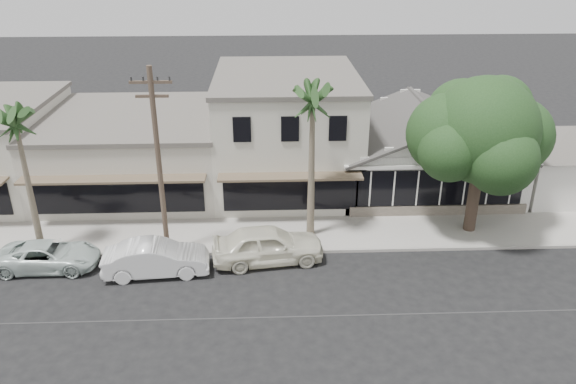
{
  "coord_description": "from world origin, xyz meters",
  "views": [
    {
      "loc": [
        -4.14,
        -18.3,
        13.88
      ],
      "look_at": [
        -3.2,
        6.0,
        2.76
      ],
      "focal_mm": 35.0,
      "sensor_mm": 36.0,
      "label": 1
    }
  ],
  "objects_px": {
    "utility_pole": "(159,160)",
    "car_1": "(156,258)",
    "car_0": "(268,245)",
    "car_2": "(48,256)",
    "shade_tree": "(480,132)"
  },
  "relations": [
    {
      "from": "car_2",
      "to": "shade_tree",
      "type": "distance_m",
      "value": 21.02
    },
    {
      "from": "utility_pole",
      "to": "car_1",
      "type": "distance_m",
      "value": 4.39
    },
    {
      "from": "car_0",
      "to": "shade_tree",
      "type": "height_order",
      "value": "shade_tree"
    },
    {
      "from": "car_2",
      "to": "car_1",
      "type": "bearing_deg",
      "value": -97.59
    },
    {
      "from": "car_1",
      "to": "car_2",
      "type": "relative_size",
      "value": 1.03
    },
    {
      "from": "utility_pole",
      "to": "car_1",
      "type": "xyz_separation_m",
      "value": [
        -0.19,
        -1.76,
        -4.02
      ]
    },
    {
      "from": "utility_pole",
      "to": "car_2",
      "type": "xyz_separation_m",
      "value": [
        -5.19,
        -1.1,
        -4.16
      ]
    },
    {
      "from": "car_0",
      "to": "car_1",
      "type": "xyz_separation_m",
      "value": [
        -5.0,
        -0.86,
        -0.11
      ]
    },
    {
      "from": "utility_pole",
      "to": "shade_tree",
      "type": "relative_size",
      "value": 1.12
    },
    {
      "from": "utility_pole",
      "to": "shade_tree",
      "type": "bearing_deg",
      "value": 6.84
    },
    {
      "from": "shade_tree",
      "to": "car_2",
      "type": "bearing_deg",
      "value": -171.85
    },
    {
      "from": "utility_pole",
      "to": "car_0",
      "type": "relative_size",
      "value": 1.75
    },
    {
      "from": "utility_pole",
      "to": "car_0",
      "type": "xyz_separation_m",
      "value": [
        4.81,
        -0.9,
        -3.91
      ]
    },
    {
      "from": "car_1",
      "to": "car_2",
      "type": "bearing_deg",
      "value": 77.49
    },
    {
      "from": "car_0",
      "to": "car_2",
      "type": "distance_m",
      "value": 10.0
    }
  ]
}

